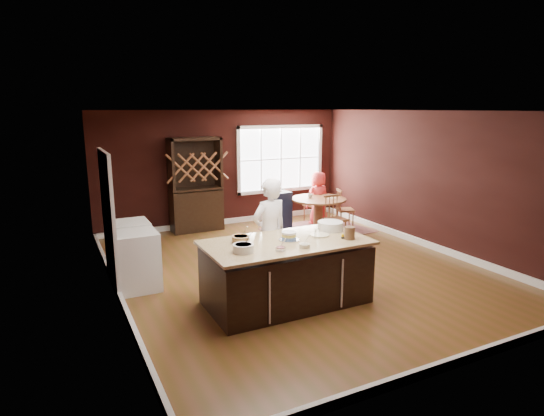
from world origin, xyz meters
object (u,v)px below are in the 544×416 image
at_px(dining_table, 318,208).
at_px(baker, 269,233).
at_px(toddler, 282,196).
at_px(chair_south, 336,217).
at_px(washer, 137,261).
at_px(dryer, 130,249).
at_px(layer_cake, 289,236).
at_px(seated_woman, 318,198).
at_px(hutch, 196,185).
at_px(high_chair, 281,211).
at_px(chair_north, 313,203).
at_px(chair_east, 345,208).
at_px(kitchen_island, 286,273).

xyz_separation_m(dining_table, baker, (-2.43, -2.45, 0.32)).
xyz_separation_m(baker, toddler, (1.68, 2.80, -0.05)).
height_order(chair_south, washer, chair_south).
bearing_deg(toddler, dryer, -158.68).
xyz_separation_m(layer_cake, dryer, (-1.87, 2.07, -0.52)).
distance_m(seated_woman, dryer, 4.88).
height_order(dining_table, hutch, hutch).
distance_m(layer_cake, dryer, 2.83).
relative_size(baker, high_chair, 1.79).
xyz_separation_m(dining_table, layer_cake, (-2.45, -3.11, 0.45)).
xyz_separation_m(seated_woman, washer, (-4.63, -2.18, -0.18)).
bearing_deg(dining_table, chair_north, 66.16).
bearing_deg(washer, dining_table, 21.29).
xyz_separation_m(baker, chair_east, (3.17, 2.43, -0.40)).
bearing_deg(chair_north, dining_table, 53.91).
bearing_deg(dining_table, high_chair, 158.47).
bearing_deg(high_chair, dryer, -167.60).
relative_size(washer, dryer, 0.98).
distance_m(dining_table, hutch, 2.81).
bearing_deg(chair_north, baker, 37.19).
height_order(baker, chair_east, baker).
height_order(chair_south, dryer, chair_south).
distance_m(seated_woman, high_chair, 1.14).
bearing_deg(hutch, chair_north, -8.78).
relative_size(baker, hutch, 0.81).
relative_size(kitchen_island, layer_cake, 7.89).
xyz_separation_m(seated_woman, high_chair, (-1.11, -0.18, -0.16)).
xyz_separation_m(layer_cake, chair_south, (2.40, 2.34, -0.50)).
relative_size(baker, seated_woman, 1.34).
xyz_separation_m(baker, seated_woman, (2.74, 2.94, -0.22)).
xyz_separation_m(kitchen_island, high_chair, (1.71, 3.45, 0.04)).
bearing_deg(washer, chair_east, 18.22).
bearing_deg(dryer, baker, -36.67).
xyz_separation_m(chair_east, dryer, (-5.06, -1.03, 0.01)).
relative_size(chair_north, dryer, 0.99).
relative_size(kitchen_island, dining_table, 1.87).
xyz_separation_m(layer_cake, hutch, (-0.01, 4.37, 0.07)).
relative_size(layer_cake, seated_woman, 0.23).
bearing_deg(kitchen_island, dining_table, 51.37).
height_order(chair_north, dryer, dryer).
relative_size(layer_cake, high_chair, 0.31).
bearing_deg(hutch, toddler, -27.88).
distance_m(dining_table, toddler, 0.87).
bearing_deg(chair_north, high_chair, 11.22).
relative_size(chair_east, hutch, 0.43).
xyz_separation_m(layer_cake, chair_east, (3.19, 3.09, -0.52)).
bearing_deg(chair_south, layer_cake, -135.70).
height_order(chair_south, hutch, hutch).
xyz_separation_m(kitchen_island, hutch, (0.04, 4.39, 0.62)).
distance_m(layer_cake, chair_north, 4.86).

